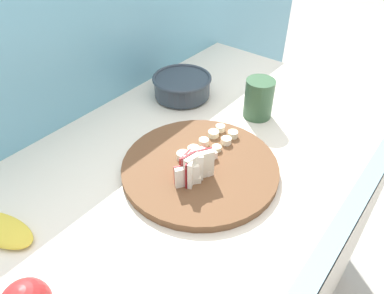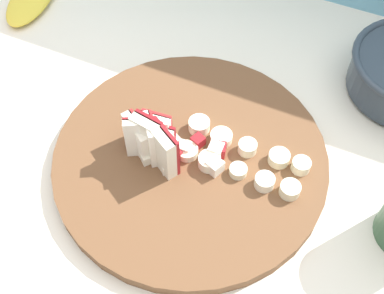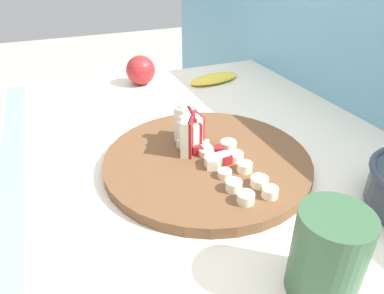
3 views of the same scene
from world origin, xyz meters
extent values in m
cube|color=#7A9EAD|center=(0.00, -0.34, 0.87)|extent=(1.13, 0.04, 0.04)
cube|color=#6BADC6|center=(0.00, 0.38, 0.62)|extent=(2.40, 0.04, 1.23)
cylinder|color=brown|center=(-0.06, -0.03, 0.89)|extent=(0.35, 0.35, 0.02)
cube|color=#A32323|center=(-0.10, -0.04, 0.93)|extent=(0.03, 0.03, 0.06)
cube|color=white|center=(-0.10, -0.05, 0.93)|extent=(0.03, 0.04, 0.06)
cube|color=#A32323|center=(-0.12, -0.04, 0.93)|extent=(0.05, 0.03, 0.05)
cube|color=white|center=(-0.12, -0.04, 0.93)|extent=(0.05, 0.04, 0.05)
cube|color=maroon|center=(-0.08, -0.05, 0.94)|extent=(0.05, 0.03, 0.07)
cube|color=beige|center=(-0.08, -0.05, 0.94)|extent=(0.05, 0.04, 0.07)
cube|color=maroon|center=(-0.11, -0.04, 0.94)|extent=(0.04, 0.01, 0.07)
cube|color=beige|center=(-0.11, -0.05, 0.94)|extent=(0.04, 0.02, 0.07)
cube|color=maroon|center=(-0.10, -0.03, 0.93)|extent=(0.04, 0.01, 0.05)
cube|color=beige|center=(-0.10, -0.04, 0.93)|extent=(0.05, 0.02, 0.05)
cube|color=#A32323|center=(-0.10, -0.02, 0.93)|extent=(0.04, 0.01, 0.06)
cube|color=white|center=(-0.10, -0.03, 0.93)|extent=(0.04, 0.01, 0.06)
cube|color=maroon|center=(-0.12, -0.04, 0.93)|extent=(0.04, 0.02, 0.06)
cube|color=white|center=(-0.11, -0.05, 0.93)|extent=(0.04, 0.03, 0.06)
cube|color=maroon|center=(-0.06, -0.01, 0.91)|extent=(0.02, 0.02, 0.01)
cube|color=white|center=(-0.03, -0.01, 0.91)|extent=(0.02, 0.02, 0.02)
cube|color=white|center=(-0.07, -0.06, 0.91)|extent=(0.02, 0.02, 0.01)
cube|color=maroon|center=(-0.02, -0.01, 0.91)|extent=(0.02, 0.02, 0.02)
cube|color=#EFE5CC|center=(-0.07, -0.02, 0.91)|extent=(0.02, 0.02, 0.02)
cube|color=#EFE5CC|center=(-0.10, -0.06, 0.91)|extent=(0.02, 0.02, 0.01)
cube|color=beige|center=(-0.08, -0.02, 0.91)|extent=(0.02, 0.02, 0.01)
cube|color=maroon|center=(-0.07, -0.04, 0.91)|extent=(0.02, 0.02, 0.02)
cube|color=white|center=(-0.02, -0.04, 0.91)|extent=(0.02, 0.02, 0.02)
cylinder|color=#F4EAC6|center=(-0.06, -0.03, 0.91)|extent=(0.03, 0.03, 0.01)
cylinder|color=white|center=(-0.03, -0.03, 0.91)|extent=(0.03, 0.03, 0.02)
cylinder|color=beige|center=(0.01, -0.03, 0.91)|extent=(0.02, 0.02, 0.01)
cylinder|color=white|center=(0.04, -0.03, 0.91)|extent=(0.02, 0.02, 0.02)
cylinder|color=beige|center=(0.08, -0.03, 0.91)|extent=(0.03, 0.03, 0.02)
cylinder|color=white|center=(-0.06, 0.02, 0.91)|extent=(0.03, 0.03, 0.02)
cylinder|color=white|center=(-0.03, 0.01, 0.91)|extent=(0.03, 0.03, 0.01)
cylinder|color=#F4EAC6|center=(0.01, 0.01, 0.91)|extent=(0.02, 0.02, 0.02)
cylinder|color=beige|center=(0.05, 0.01, 0.91)|extent=(0.03, 0.03, 0.01)
cylinder|color=#F4EAC6|center=(0.08, 0.01, 0.91)|extent=(0.02, 0.02, 0.02)
ellipsoid|color=gold|center=(-0.43, 0.16, 0.89)|extent=(0.10, 0.16, 0.02)
cylinder|color=#335638|center=(0.22, -0.01, 0.94)|extent=(0.08, 0.08, 0.11)
sphere|color=#A32323|center=(-0.49, -0.03, 0.92)|extent=(0.08, 0.08, 0.08)
camera|label=1|loc=(-0.55, -0.39, 1.44)|focal=34.03mm
camera|label=2|loc=(0.09, -0.36, 1.45)|focal=47.86mm
camera|label=3|loc=(0.41, -0.25, 1.23)|focal=33.16mm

